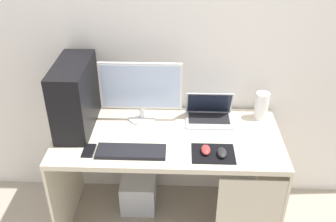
{
  "coord_description": "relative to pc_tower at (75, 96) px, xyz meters",
  "views": [
    {
      "loc": [
        0.07,
        -2.02,
        2.18
      ],
      "look_at": [
        0.0,
        0.0,
        0.95
      ],
      "focal_mm": 40.65,
      "sensor_mm": 36.0,
      "label": 1
    }
  ],
  "objects": [
    {
      "name": "mouse_left",
      "position": [
        0.83,
        -0.27,
        -0.2
      ],
      "size": [
        0.06,
        0.1,
        0.03
      ],
      "primitive_type": "ellipsoid",
      "color": "#B23333",
      "rests_on": "mousepad"
    },
    {
      "name": "subwoofer",
      "position": [
        0.37,
        0.05,
        -0.87
      ],
      "size": [
        0.26,
        0.26,
        0.26
      ],
      "primitive_type": "cube",
      "color": "#B7BCC6",
      "rests_on": "ground_plane"
    },
    {
      "name": "keyboard",
      "position": [
        0.38,
        -0.29,
        -0.21
      ],
      "size": [
        0.42,
        0.14,
        0.02
      ],
      "primitive_type": "cube",
      "color": "black",
      "rests_on": "desk"
    },
    {
      "name": "pc_tower",
      "position": [
        0.0,
        0.0,
        0.0
      ],
      "size": [
        0.21,
        0.48,
        0.45
      ],
      "primitive_type": "cube",
      "color": "black",
      "rests_on": "desk"
    },
    {
      "name": "mousepad",
      "position": [
        0.88,
        -0.28,
        -0.22
      ],
      "size": [
        0.26,
        0.2,
        0.0
      ],
      "primitive_type": "cube",
      "color": "black",
      "rests_on": "desk"
    },
    {
      "name": "laptop",
      "position": [
        0.87,
        0.11,
        -0.18
      ],
      "size": [
        0.32,
        0.22,
        0.2
      ],
      "color": "#B7BCC6",
      "rests_on": "desk"
    },
    {
      "name": "wall_back",
      "position": [
        0.6,
        0.3,
        0.31
      ],
      "size": [
        4.0,
        0.05,
        2.6
      ],
      "color": "silver",
      "rests_on": "ground_plane"
    },
    {
      "name": "mouse_right",
      "position": [
        0.93,
        -0.29,
        -0.2
      ],
      "size": [
        0.06,
        0.1,
        0.03
      ],
      "primitive_type": "ellipsoid",
      "color": "#232326",
      "rests_on": "mousepad"
    },
    {
      "name": "desk",
      "position": [
        0.62,
        -0.1,
        -0.38
      ],
      "size": [
        1.46,
        0.69,
        0.77
      ],
      "color": "beige",
      "rests_on": "ground_plane"
    },
    {
      "name": "speaker",
      "position": [
        1.23,
        0.15,
        -0.13
      ],
      "size": [
        0.09,
        0.09,
        0.19
      ],
      "primitive_type": "cylinder",
      "color": "white",
      "rests_on": "desk"
    },
    {
      "name": "ground_plane",
      "position": [
        0.6,
        -0.08,
        -1.0
      ],
      "size": [
        8.0,
        8.0,
        0.0
      ],
      "primitive_type": "plane",
      "color": "#9E9384"
    },
    {
      "name": "cell_phone",
      "position": [
        0.13,
        -0.28,
        -0.22
      ],
      "size": [
        0.07,
        0.13,
        0.01
      ],
      "primitive_type": "cube",
      "color": "black",
      "rests_on": "desk"
    },
    {
      "name": "monitor",
      "position": [
        0.41,
        0.1,
        0.0
      ],
      "size": [
        0.54,
        0.19,
        0.42
      ],
      "color": "white",
      "rests_on": "desk"
    }
  ]
}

